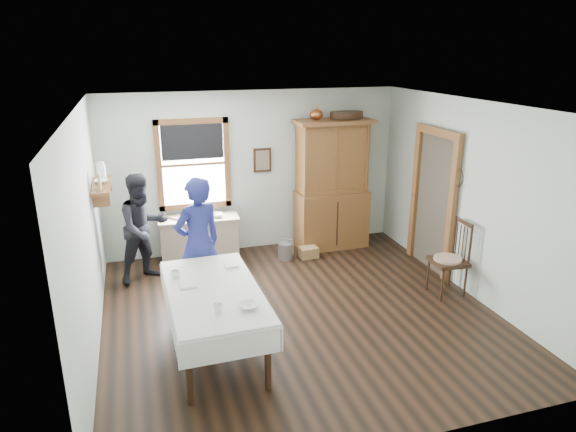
{
  "coord_description": "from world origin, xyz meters",
  "views": [
    {
      "loc": [
        -1.91,
        -5.76,
        3.35
      ],
      "look_at": [
        -0.06,
        0.3,
        1.26
      ],
      "focal_mm": 32.0,
      "sensor_mm": 36.0,
      "label": 1
    }
  ],
  "objects": [
    {
      "name": "room",
      "position": [
        0.0,
        0.0,
        1.35
      ],
      "size": [
        5.01,
        5.01,
        2.7
      ],
      "color": "black",
      "rests_on": "ground"
    },
    {
      "name": "window",
      "position": [
        -1.0,
        2.46,
        1.64
      ],
      "size": [
        1.18,
        0.07,
        1.48
      ],
      "color": "white",
      "rests_on": "room"
    },
    {
      "name": "doorway",
      "position": [
        2.46,
        0.85,
        1.16
      ],
      "size": [
        0.09,
        1.14,
        2.22
      ],
      "color": "#433B30",
      "rests_on": "room"
    },
    {
      "name": "wall_shelf",
      "position": [
        -2.37,
        1.54,
        1.57
      ],
      "size": [
        0.24,
        1.0,
        0.44
      ],
      "color": "brown",
      "rests_on": "room"
    },
    {
      "name": "framed_picture",
      "position": [
        0.15,
        2.46,
        1.55
      ],
      "size": [
        0.3,
        0.04,
        0.4
      ],
      "primitive_type": "cube",
      "color": "#301C11",
      "rests_on": "room"
    },
    {
      "name": "rug_beater",
      "position": [
        2.45,
        0.3,
        1.72
      ],
      "size": [
        0.01,
        0.27,
        0.27
      ],
      "primitive_type": "torus",
      "rotation": [
        0.0,
        1.57,
        0.0
      ],
      "color": "black",
      "rests_on": "room"
    },
    {
      "name": "work_counter",
      "position": [
        -1.0,
        2.19,
        0.37
      ],
      "size": [
        1.31,
        0.56,
        0.73
      ],
      "primitive_type": "cube",
      "rotation": [
        0.0,
        0.0,
        -0.06
      ],
      "color": "tan",
      "rests_on": "room"
    },
    {
      "name": "china_hutch",
      "position": [
        1.29,
        2.15,
        1.11
      ],
      "size": [
        1.32,
        0.65,
        2.22
      ],
      "primitive_type": "cube",
      "rotation": [
        0.0,
        0.0,
        0.02
      ],
      "color": "brown",
      "rests_on": "room"
    },
    {
      "name": "dining_table",
      "position": [
        -1.2,
        -0.57,
        0.39
      ],
      "size": [
        1.08,
        1.99,
        0.79
      ],
      "primitive_type": "cube",
      "rotation": [
        0.0,
        0.0,
        0.02
      ],
      "color": "silver",
      "rests_on": "room"
    },
    {
      "name": "spindle_chair",
      "position": [
        2.18,
        -0.06,
        0.54
      ],
      "size": [
        0.52,
        0.52,
        1.08
      ],
      "primitive_type": "cube",
      "rotation": [
        0.0,
        0.0,
        -0.05
      ],
      "color": "#301C11",
      "rests_on": "room"
    },
    {
      "name": "pail",
      "position": [
        0.36,
        1.8,
        0.14
      ],
      "size": [
        0.34,
        0.34,
        0.28
      ],
      "primitive_type": "cube",
      "rotation": [
        0.0,
        0.0,
        -0.39
      ],
      "color": "gray",
      "rests_on": "room"
    },
    {
      "name": "wicker_basket",
      "position": [
        0.74,
        1.75,
        0.09
      ],
      "size": [
        0.31,
        0.23,
        0.18
      ],
      "primitive_type": "cube",
      "rotation": [
        0.0,
        0.0,
        0.06
      ],
      "color": "olive",
      "rests_on": "room"
    },
    {
      "name": "woman_blue",
      "position": [
        -1.21,
        0.57,
        0.84
      ],
      "size": [
        0.72,
        0.6,
        1.67
      ],
      "primitive_type": "imported",
      "rotation": [
        0.0,
        0.0,
        3.53
      ],
      "color": "navy",
      "rests_on": "room"
    },
    {
      "name": "figure_dark",
      "position": [
        -1.87,
        1.69,
        0.76
      ],
      "size": [
        0.92,
        0.85,
        1.52
      ],
      "primitive_type": "imported",
      "rotation": [
        0.0,
        0.0,
        0.47
      ],
      "color": "black",
      "rests_on": "room"
    },
    {
      "name": "table_cup_a",
      "position": [
        -1.57,
        -0.14,
        0.83
      ],
      "size": [
        0.12,
        0.12,
        0.09
      ],
      "primitive_type": "imported",
      "rotation": [
        0.0,
        0.0,
        -0.04
      ],
      "color": "white",
      "rests_on": "dining_table"
    },
    {
      "name": "table_cup_b",
      "position": [
        -1.23,
        -1.1,
        0.83
      ],
      "size": [
        0.1,
        0.1,
        0.09
      ],
      "primitive_type": "imported",
      "rotation": [
        0.0,
        0.0,
        0.05
      ],
      "color": "white",
      "rests_on": "dining_table"
    },
    {
      "name": "table_bowl",
      "position": [
        -0.92,
        -1.11,
        0.82
      ],
      "size": [
        0.24,
        0.24,
        0.06
      ],
      "primitive_type": "imported",
      "rotation": [
        0.0,
        0.0,
        0.03
      ],
      "color": "white",
      "rests_on": "dining_table"
    },
    {
      "name": "counter_book",
      "position": [
        -1.38,
        2.15,
        0.75
      ],
      "size": [
        0.3,
        0.31,
        0.02
      ],
      "primitive_type": "imported",
      "rotation": [
        0.0,
        0.0,
        0.7
      ],
      "color": "#7A6351",
      "rests_on": "work_counter"
    },
    {
      "name": "counter_bowl",
      "position": [
        -0.72,
        2.13,
        0.76
      ],
      "size": [
        0.23,
        0.23,
        0.06
      ],
      "primitive_type": "imported",
      "rotation": [
        0.0,
        0.0,
        -0.2
      ],
      "color": "white",
      "rests_on": "work_counter"
    },
    {
      "name": "shelf_bowl",
      "position": [
        -2.37,
        1.55,
        1.6
      ],
      "size": [
        0.22,
        0.22,
        0.05
      ],
      "primitive_type": "imported",
      "color": "white",
      "rests_on": "wall_shelf"
    }
  ]
}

